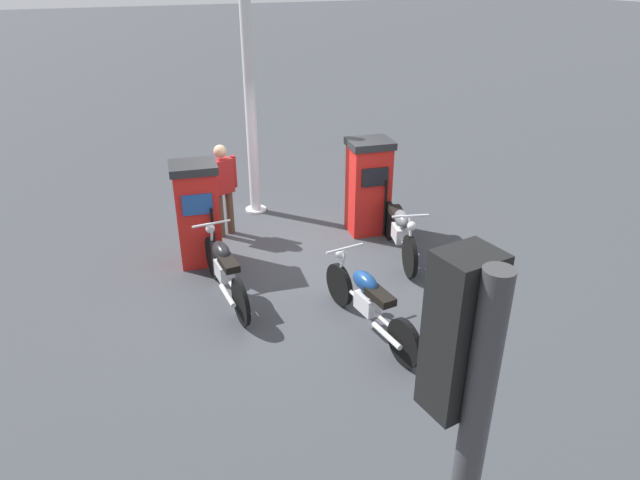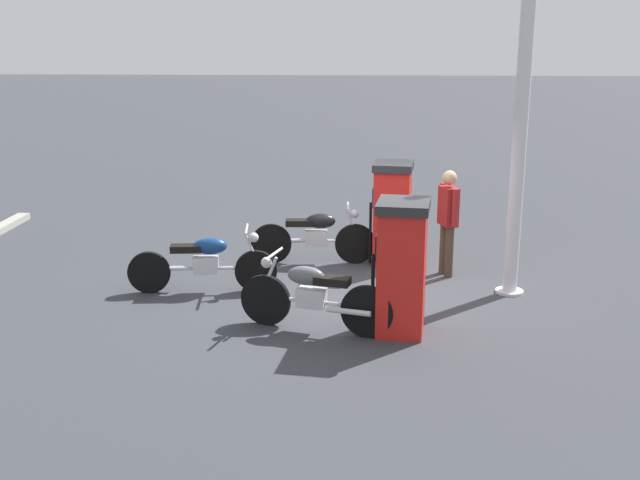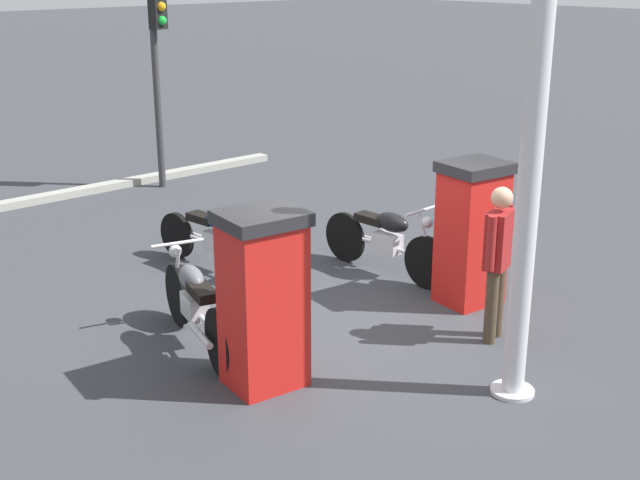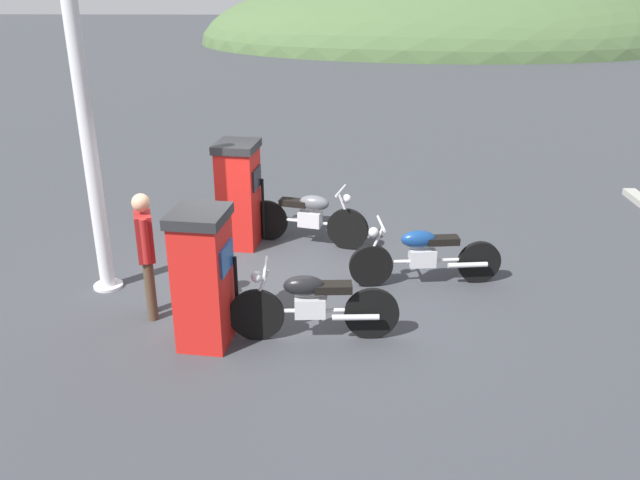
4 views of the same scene
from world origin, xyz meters
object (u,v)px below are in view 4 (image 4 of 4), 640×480
motorcycle_near_pump (312,303)px  canopy_support_pole (90,151)px  fuel_pump_far (239,194)px  motorcycle_far_pump (309,217)px  attendant_person (146,248)px  fuel_pump_near (203,278)px  motorcycle_extra (424,255)px

motorcycle_near_pump → canopy_support_pole: (-2.88, 1.32, 1.46)m
fuel_pump_far → motorcycle_near_pump: (1.23, -2.89, -0.37)m
fuel_pump_far → motorcycle_far_pump: (1.09, 0.03, -0.38)m
motorcycle_near_pump → attendant_person: 2.16m
fuel_pump_near → motorcycle_extra: size_ratio=0.77×
fuel_pump_far → motorcycle_extra: fuel_pump_far is taller
motorcycle_near_pump → attendant_person: size_ratio=1.23×
motorcycle_far_pump → canopy_support_pole: 3.50m
motorcycle_near_pump → motorcycle_extra: bearing=45.1°
motorcycle_near_pump → canopy_support_pole: 3.49m
fuel_pump_far → motorcycle_far_pump: size_ratio=0.86×
motorcycle_extra → attendant_person: (-3.55, -0.98, 0.49)m
motorcycle_extra → attendant_person: 3.72m
fuel_pump_near → motorcycle_far_pump: size_ratio=0.85×
motorcycle_extra → motorcycle_near_pump: bearing=-134.9°
motorcycle_near_pump → attendant_person: (-2.05, 0.52, 0.46)m
motorcycle_near_pump → motorcycle_extra: size_ratio=0.94×
fuel_pump_far → canopy_support_pole: (-1.65, -1.57, 1.09)m
fuel_pump_far → motorcycle_near_pump: fuel_pump_far is taller
fuel_pump_near → motorcycle_far_pump: bearing=70.1°
motorcycle_near_pump → motorcycle_extra: motorcycle_near_pump is taller
fuel_pump_far → canopy_support_pole: size_ratio=0.41×
motorcycle_near_pump → motorcycle_far_pump: 2.92m
motorcycle_extra → motorcycle_far_pump: bearing=139.4°
motorcycle_near_pump → fuel_pump_near: bearing=-176.1°
fuel_pump_near → fuel_pump_far: bearing=90.0°
fuel_pump_far → motorcycle_extra: bearing=-26.9°
canopy_support_pole → fuel_pump_far: bearing=43.6°
fuel_pump_near → attendant_person: fuel_pump_near is taller
fuel_pump_near → attendant_person: size_ratio=1.01×
canopy_support_pole → motorcycle_far_pump: bearing=30.3°
motorcycle_extra → attendant_person: bearing=-164.5°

